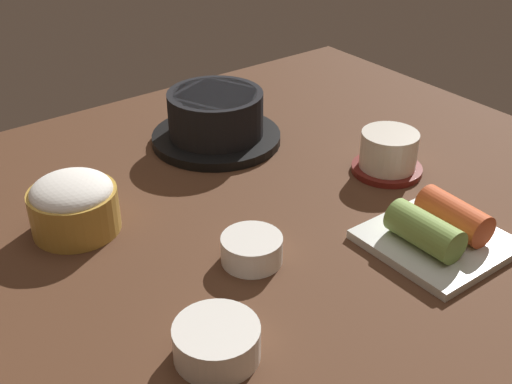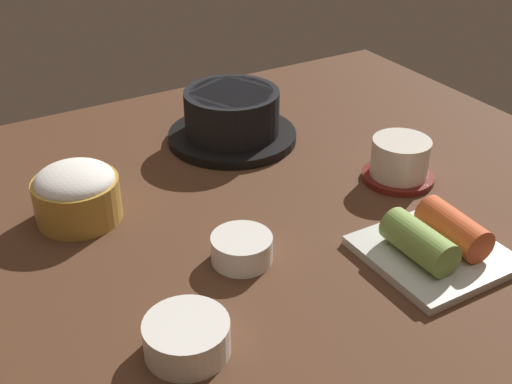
{
  "view_description": "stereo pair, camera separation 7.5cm",
  "coord_description": "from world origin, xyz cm",
  "px_view_note": "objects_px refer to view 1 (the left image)",
  "views": [
    {
      "loc": [
        -36.5,
        -53.14,
        43.43
      ],
      "look_at": [
        2.0,
        -2.0,
        5.0
      ],
      "focal_mm": 45.84,
      "sensor_mm": 36.0,
      "label": 1
    },
    {
      "loc": [
        -30.3,
        -57.27,
        43.43
      ],
      "look_at": [
        2.0,
        -2.0,
        5.0
      ],
      "focal_mm": 45.84,
      "sensor_mm": 36.0,
      "label": 2
    }
  ],
  "objects_px": {
    "tea_cup_with_saucer": "(388,153)",
    "kimchi_plate": "(438,231)",
    "banchan_cup_center": "(252,248)",
    "stone_pot": "(216,119)",
    "rice_bowl": "(73,203)",
    "side_bowl_near": "(217,341)"
  },
  "relations": [
    {
      "from": "rice_bowl",
      "to": "banchan_cup_center",
      "type": "distance_m",
      "value": 0.21
    },
    {
      "from": "tea_cup_with_saucer",
      "to": "kimchi_plate",
      "type": "distance_m",
      "value": 0.17
    },
    {
      "from": "rice_bowl",
      "to": "side_bowl_near",
      "type": "bearing_deg",
      "value": -86.4
    },
    {
      "from": "banchan_cup_center",
      "to": "side_bowl_near",
      "type": "bearing_deg",
      "value": -139.11
    },
    {
      "from": "banchan_cup_center",
      "to": "side_bowl_near",
      "type": "height_order",
      "value": "side_bowl_near"
    },
    {
      "from": "banchan_cup_center",
      "to": "side_bowl_near",
      "type": "relative_size",
      "value": 0.85
    },
    {
      "from": "rice_bowl",
      "to": "kimchi_plate",
      "type": "distance_m",
      "value": 0.4
    },
    {
      "from": "banchan_cup_center",
      "to": "tea_cup_with_saucer",
      "type": "bearing_deg",
      "value": 10.77
    },
    {
      "from": "kimchi_plate",
      "to": "banchan_cup_center",
      "type": "bearing_deg",
      "value": 151.05
    },
    {
      "from": "stone_pot",
      "to": "kimchi_plate",
      "type": "height_order",
      "value": "stone_pot"
    },
    {
      "from": "tea_cup_with_saucer",
      "to": "banchan_cup_center",
      "type": "bearing_deg",
      "value": -169.23
    },
    {
      "from": "kimchi_plate",
      "to": "rice_bowl",
      "type": "bearing_deg",
      "value": 138.6
    },
    {
      "from": "banchan_cup_center",
      "to": "kimchi_plate",
      "type": "xyz_separation_m",
      "value": [
        0.18,
        -0.1,
        0.0
      ]
    },
    {
      "from": "side_bowl_near",
      "to": "kimchi_plate",
      "type": "bearing_deg",
      "value": -1.26
    },
    {
      "from": "rice_bowl",
      "to": "kimchi_plate",
      "type": "height_order",
      "value": "rice_bowl"
    },
    {
      "from": "tea_cup_with_saucer",
      "to": "kimchi_plate",
      "type": "relative_size",
      "value": 0.67
    },
    {
      "from": "tea_cup_with_saucer",
      "to": "kimchi_plate",
      "type": "xyz_separation_m",
      "value": [
        -0.08,
        -0.15,
        -0.01
      ]
    },
    {
      "from": "tea_cup_with_saucer",
      "to": "banchan_cup_center",
      "type": "distance_m",
      "value": 0.26
    },
    {
      "from": "stone_pot",
      "to": "banchan_cup_center",
      "type": "bearing_deg",
      "value": -116.51
    },
    {
      "from": "rice_bowl",
      "to": "tea_cup_with_saucer",
      "type": "distance_m",
      "value": 0.39
    },
    {
      "from": "stone_pot",
      "to": "kimchi_plate",
      "type": "xyz_separation_m",
      "value": [
        0.05,
        -0.35,
        -0.02
      ]
    },
    {
      "from": "rice_bowl",
      "to": "banchan_cup_center",
      "type": "height_order",
      "value": "rice_bowl"
    }
  ]
}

